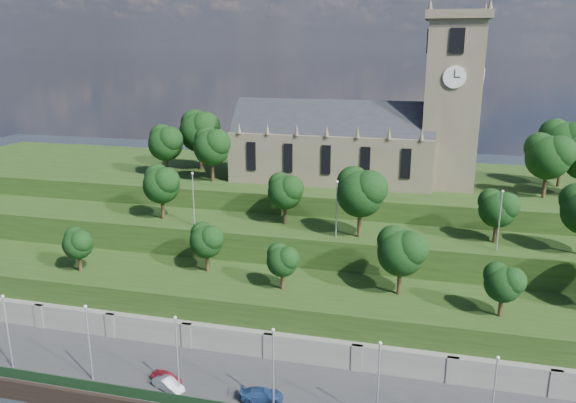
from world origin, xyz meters
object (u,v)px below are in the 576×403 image
(church, at_px, (363,135))
(car_middle, at_px, (168,384))
(car_left, at_px, (166,377))
(car_right, at_px, (262,394))

(church, relative_size, car_middle, 10.42)
(car_left, bearing_deg, car_right, -78.85)
(church, bearing_deg, car_right, -95.79)
(church, distance_m, car_left, 48.80)
(car_left, xyz_separation_m, car_right, (10.66, -0.55, 0.05))
(car_middle, bearing_deg, church, 5.56)
(car_left, height_order, car_middle, car_middle)
(car_left, height_order, car_right, car_right)
(car_left, bearing_deg, church, -5.54)
(car_left, relative_size, car_middle, 0.92)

